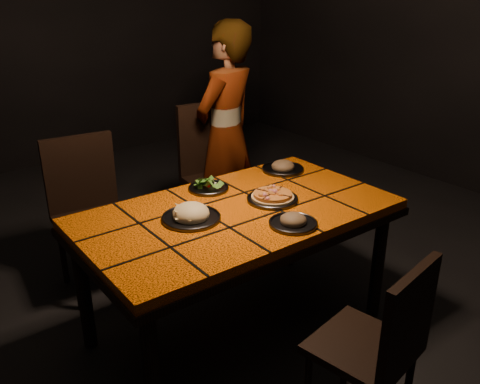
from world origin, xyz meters
TOP-DOWN VIEW (x-y plane):
  - room_shell at (0.00, 0.00)m, footprint 6.04×7.04m
  - dining_table at (0.00, 0.00)m, footprint 1.62×0.92m
  - chair_near at (0.03, -0.92)m, footprint 0.45×0.45m
  - chair_far_left at (-0.44, 0.97)m, footprint 0.48×0.48m
  - chair_far_right at (0.53, 0.97)m, footprint 0.52×0.52m
  - diner at (0.64, 0.99)m, footprint 0.68×0.55m
  - plate_pizza at (0.21, -0.03)m, footprint 0.29×0.29m
  - plate_pasta at (-0.26, 0.04)m, footprint 0.29×0.29m
  - plate_salad at (0.03, 0.31)m, footprint 0.23×0.23m
  - plate_mushroom_a at (0.10, -0.31)m, footprint 0.23×0.23m
  - plate_mushroom_b at (0.57, 0.29)m, footprint 0.26×0.26m

SIDE VIEW (x-z plane):
  - chair_near at x=0.03m, z-range 0.06..0.92m
  - chair_far_left at x=-0.44m, z-range 0.07..1.03m
  - chair_far_right at x=0.53m, z-range 0.08..1.11m
  - dining_table at x=0.00m, z-range 0.30..1.05m
  - plate_pizza at x=0.21m, z-range 0.75..0.79m
  - plate_mushroom_a at x=0.10m, z-range 0.73..0.81m
  - plate_mushroom_b at x=0.57m, z-range 0.73..0.82m
  - plate_pasta at x=-0.26m, z-range 0.73..0.82m
  - plate_salad at x=0.03m, z-range 0.74..0.81m
  - diner at x=0.64m, z-range 0.00..1.60m
  - room_shell at x=0.00m, z-range -0.04..3.04m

